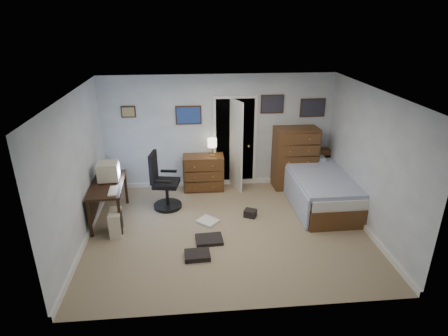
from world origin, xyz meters
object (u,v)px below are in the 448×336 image
at_px(office_chair, 163,187).
at_px(bed, 320,188).
at_px(tall_dresser, 295,158).
at_px(computer_desk, 103,192).
at_px(low_dresser, 204,173).

bearing_deg(office_chair, bed, 7.65).
height_order(office_chair, tall_dresser, tall_dresser).
xyz_separation_m(computer_desk, tall_dresser, (3.96, 1.13, 0.12)).
bearing_deg(bed, office_chair, 177.58).
xyz_separation_m(low_dresser, tall_dresser, (2.04, -0.02, 0.29)).
height_order(computer_desk, bed, computer_desk).
height_order(computer_desk, tall_dresser, tall_dresser).
height_order(computer_desk, office_chair, office_chair).
xyz_separation_m(computer_desk, low_dresser, (1.92, 1.16, -0.17)).
bearing_deg(tall_dresser, low_dresser, 176.64).
bearing_deg(bed, low_dresser, 158.70).
relative_size(computer_desk, low_dresser, 1.48).
bearing_deg(bed, tall_dresser, 109.40).
bearing_deg(office_chair, low_dresser, 52.85).
relative_size(tall_dresser, bed, 0.61).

